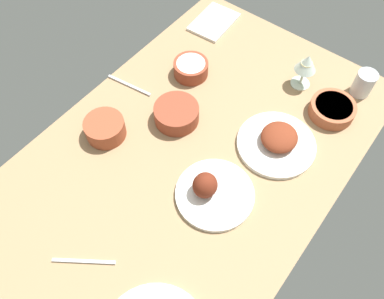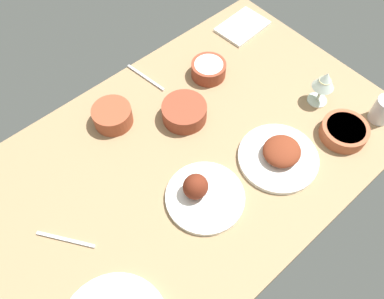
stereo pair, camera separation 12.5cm
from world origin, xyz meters
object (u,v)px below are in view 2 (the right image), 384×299
(plate_near_viewer, at_px, (202,194))
(bowl_sauce, at_px, (184,112))
(folded_napkin, at_px, (242,27))
(fork_loose, at_px, (146,78))
(plate_center_main, at_px, (280,155))
(bowl_pasta, at_px, (112,115))
(spoon_loose, at_px, (66,240))
(bowl_soup, at_px, (344,131))
(bowl_cream, at_px, (209,69))
(wine_glass, at_px, (325,82))
(water_tumbler, at_px, (383,110))

(plate_near_viewer, height_order, bowl_sauce, plate_near_viewer)
(plate_near_viewer, relative_size, folded_napkin, 1.21)
(fork_loose, bearing_deg, bowl_sauce, 169.59)
(plate_center_main, xyz_separation_m, bowl_sauce, (0.12, -0.33, 0.01))
(bowl_pasta, xyz_separation_m, spoon_loose, (0.35, 0.26, -0.03))
(bowl_soup, relative_size, fork_loose, 0.84)
(folded_napkin, bearing_deg, bowl_cream, 19.46)
(bowl_cream, xyz_separation_m, bowl_soup, (-0.15, 0.50, -0.00))
(spoon_loose, bearing_deg, folded_napkin, 70.99)
(fork_loose, bearing_deg, spoon_loose, 113.85)
(bowl_cream, height_order, bowl_soup, bowl_cream)
(fork_loose, bearing_deg, bowl_pasta, 104.82)
(plate_near_viewer, height_order, bowl_pasta, plate_near_viewer)
(plate_near_viewer, xyz_separation_m, bowl_soup, (-0.51, 0.14, 0.00))
(plate_near_viewer, relative_size, plate_center_main, 0.93)
(bowl_cream, relative_size, wine_glass, 0.91)
(bowl_soup, xyz_separation_m, folded_napkin, (-0.13, -0.60, -0.02))
(bowl_pasta, distance_m, spoon_loose, 0.43)
(bowl_sauce, relative_size, wine_glass, 1.10)
(bowl_sauce, bearing_deg, wine_glass, 147.77)
(bowl_soup, height_order, fork_loose, bowl_soup)
(bowl_pasta, relative_size, fork_loose, 0.73)
(folded_napkin, bearing_deg, bowl_soup, 77.84)
(folded_napkin, height_order, fork_loose, folded_napkin)
(bowl_cream, relative_size, folded_napkin, 0.64)
(bowl_cream, xyz_separation_m, spoon_loose, (0.74, 0.20, -0.03))
(plate_near_viewer, distance_m, bowl_soup, 0.53)
(bowl_pasta, height_order, fork_loose, bowl_pasta)
(bowl_pasta, bearing_deg, fork_loose, -157.30)
(plate_center_main, relative_size, water_tumbler, 2.79)
(bowl_cream, xyz_separation_m, bowl_sauce, (0.20, 0.09, 0.00))
(plate_center_main, bearing_deg, bowl_sauce, -69.78)
(bowl_sauce, distance_m, bowl_pasta, 0.24)
(bowl_soup, xyz_separation_m, spoon_loose, (0.89, -0.30, -0.02))
(plate_near_viewer, bearing_deg, bowl_pasta, -85.15)
(folded_napkin, bearing_deg, fork_loose, -5.00)
(spoon_loose, bearing_deg, plate_near_viewer, 32.37)
(wine_glass, distance_m, fork_loose, 0.63)
(bowl_sauce, xyz_separation_m, fork_loose, (-0.01, -0.23, -0.03))
(bowl_sauce, bearing_deg, plate_near_viewer, 59.12)
(bowl_soup, bearing_deg, bowl_pasta, -45.59)
(bowl_cream, xyz_separation_m, folded_napkin, (-0.28, -0.10, -0.02))
(bowl_soup, xyz_separation_m, wine_glass, (-0.06, -0.15, 0.07))
(bowl_sauce, bearing_deg, folded_napkin, -158.17)
(bowl_cream, distance_m, bowl_sauce, 0.22)
(plate_near_viewer, distance_m, folded_napkin, 0.78)
(plate_center_main, distance_m, bowl_soup, 0.24)
(fork_loose, bearing_deg, plate_near_viewer, 153.39)
(bowl_soup, distance_m, fork_loose, 0.72)
(wine_glass, distance_m, spoon_loose, 0.96)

